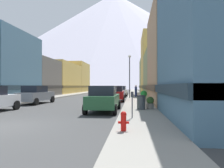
{
  "coord_description": "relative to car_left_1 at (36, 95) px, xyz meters",
  "views": [
    {
      "loc": [
        5.78,
        -7.85,
        1.77
      ],
      "look_at": [
        0.4,
        43.2,
        2.27
      ],
      "focal_mm": 31.61,
      "sensor_mm": 36.0,
      "label": 1
    }
  ],
  "objects": [
    {
      "name": "sidewalk_left",
      "position": [
        -2.45,
        24.17,
        -0.82
      ],
      "size": [
        2.5,
        100.0,
        0.15
      ],
      "primitive_type": "cube",
      "color": "gray",
      "rests_on": "ground"
    },
    {
      "name": "sidewalk_right",
      "position": [
        10.05,
        24.17,
        -0.82
      ],
      "size": [
        2.5,
        100.0,
        0.15
      ],
      "primitive_type": "cube",
      "color": "gray",
      "rests_on": "ground"
    },
    {
      "name": "storefront_left_1",
      "position": [
        -6.72,
        4.45,
        3.2
      ],
      "size": [
        6.34,
        9.08,
        8.52
      ],
      "color": "slate",
      "rests_on": "ground"
    },
    {
      "name": "storefront_left_2",
      "position": [
        -8.21,
        13.12,
        2.15
      ],
      "size": [
        9.32,
        8.14,
        6.33
      ],
      "color": "#66605B",
      "rests_on": "ground"
    },
    {
      "name": "storefront_left_3",
      "position": [
        -7.57,
        24.48,
        2.41
      ],
      "size": [
        8.05,
        13.98,
        6.87
      ],
      "color": "#D8B259",
      "rests_on": "ground"
    },
    {
      "name": "storefront_left_4",
      "position": [
        -7.39,
        36.56,
        3.14
      ],
      "size": [
        7.68,
        9.84,
        8.37
      ],
      "color": "#D8B259",
      "rests_on": "ground"
    },
    {
      "name": "storefront_right_1",
      "position": [
        15.27,
        0.4,
        3.46
      ],
      "size": [
        8.24,
        9.23,
        9.04
      ],
      "color": "tan",
      "rests_on": "ground"
    },
    {
      "name": "storefront_right_2",
      "position": [
        16.02,
        9.63,
        2.23
      ],
      "size": [
        9.73,
        8.89,
        6.51
      ],
      "color": "#8C9966",
      "rests_on": "ground"
    },
    {
      "name": "storefront_right_3",
      "position": [
        16.0,
        19.08,
        4.59
      ],
      "size": [
        9.68,
        9.5,
        11.34
      ],
      "color": "#D8B259",
      "rests_on": "ground"
    },
    {
      "name": "storefront_right_4",
      "position": [
        14.53,
        28.31,
        2.93
      ],
      "size": [
        6.75,
        8.48,
        7.95
      ],
      "color": "#8C9966",
      "rests_on": "ground"
    },
    {
      "name": "car_left_1",
      "position": [
        0.0,
        0.0,
        0.0
      ],
      "size": [
        2.24,
        4.48,
        1.78
      ],
      "color": "slate",
      "rests_on": "ground"
    },
    {
      "name": "car_right_0",
      "position": [
        7.6,
        -5.27,
        0.0
      ],
      "size": [
        2.08,
        4.41,
        1.78
      ],
      "color": "#265933",
      "rests_on": "ground"
    },
    {
      "name": "car_right_1",
      "position": [
        7.6,
        4.01,
        0.0
      ],
      "size": [
        2.19,
        4.46,
        1.78
      ],
      "color": "#9E1111",
      "rests_on": "ground"
    },
    {
      "name": "car_right_2",
      "position": [
        7.61,
        13.02,
        0.0
      ],
      "size": [
        2.23,
        4.47,
        1.78
      ],
      "color": "silver",
      "rests_on": "ground"
    },
    {
      "name": "car_driving_0",
      "position": [
        2.2,
        35.51,
        0.0
      ],
      "size": [
        2.06,
        4.4,
        1.78
      ],
      "color": "black",
      "rests_on": "ground"
    },
    {
      "name": "car_driving_1",
      "position": [
        5.4,
        37.97,
        0.0
      ],
      "size": [
        2.06,
        4.4,
        1.78
      ],
      "color": "#265933",
      "rests_on": "ground"
    },
    {
      "name": "fire_hydrant_near",
      "position": [
        9.25,
        -11.59,
        -0.37
      ],
      "size": [
        0.4,
        0.22,
        0.7
      ],
      "color": "red",
      "rests_on": "sidewalk_right"
    },
    {
      "name": "parking_meter_near",
      "position": [
        9.55,
        -8.69,
        0.11
      ],
      "size": [
        0.14,
        0.1,
        1.33
      ],
      "color": "#595960",
      "rests_on": "sidewalk_right"
    },
    {
      "name": "trash_bin_right",
      "position": [
        10.15,
        -4.85,
        -0.26
      ],
      "size": [
        0.59,
        0.59,
        0.98
      ],
      "color": "#4C5156",
      "rests_on": "sidewalk_right"
    },
    {
      "name": "potted_plant_0",
      "position": [
        10.8,
        -4.6,
        -0.31
      ],
      "size": [
        0.53,
        0.53,
        0.87
      ],
      "color": "gray",
      "rests_on": "sidewalk_right"
    },
    {
      "name": "potted_plant_1",
      "position": [
        10.8,
        3.6,
        -0.1
      ],
      "size": [
        0.73,
        0.73,
        1.1
      ],
      "color": "#4C4C51",
      "rests_on": "sidewalk_right"
    },
    {
      "name": "pedestrian_0",
      "position": [
        10.05,
        11.03,
        0.06
      ],
      "size": [
        0.36,
        0.36,
        1.74
      ],
      "color": "navy",
      "rests_on": "sidewalk_right"
    },
    {
      "name": "streetlamp_right",
      "position": [
        9.15,
        8.4,
        3.09
      ],
      "size": [
        0.36,
        0.36,
        5.86
      ],
      "color": "black",
      "rests_on": "sidewalk_right"
    },
    {
      "name": "mountain_backdrop",
      "position": [
        -15.4,
        249.17,
        63.74
      ],
      "size": [
        347.01,
        347.01,
        129.29
      ],
      "primitive_type": "cone",
      "color": "silver",
      "rests_on": "ground"
    }
  ]
}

